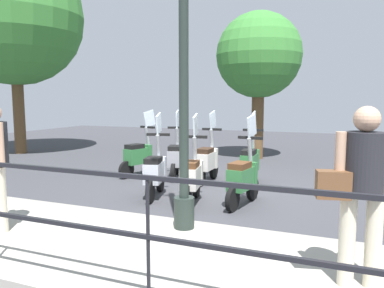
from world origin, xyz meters
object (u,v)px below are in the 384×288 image
at_px(pedestrian_with_bag, 361,183).
at_px(scooter_far_3, 139,155).
at_px(lamp_post_near, 184,73).
at_px(scooter_near_2, 155,171).
at_px(tree_distant, 259,56).
at_px(scooter_near_0, 243,177).
at_px(scooter_far_2, 176,157).
at_px(tree_large, 14,17).
at_px(scooter_far_1, 207,160).
at_px(scooter_far_0, 250,162).
at_px(scooter_near_1, 192,176).

distance_m(pedestrian_with_bag, scooter_far_3, 6.13).
xyz_separation_m(lamp_post_near, scooter_near_2, (1.71, 1.30, -1.63)).
height_order(tree_distant, scooter_near_2, tree_distant).
distance_m(lamp_post_near, scooter_far_3, 4.44).
height_order(lamp_post_near, scooter_near_2, lamp_post_near).
relative_size(lamp_post_near, scooter_near_0, 2.87).
bearing_deg(scooter_far_2, scooter_far_3, 80.58).
bearing_deg(tree_large, pedestrian_with_bag, -120.28).
xyz_separation_m(tree_large, scooter_far_3, (-1.76, -5.50, -3.90)).
distance_m(pedestrian_with_bag, scooter_near_0, 3.14).
xyz_separation_m(scooter_near_0, scooter_far_1, (1.46, 1.15, 0.00)).
bearing_deg(scooter_far_0, tree_large, 76.53).
bearing_deg(lamp_post_near, scooter_far_2, 25.91).
distance_m(tree_large, scooter_near_0, 9.78).
bearing_deg(scooter_near_0, scooter_far_3, 72.00).
distance_m(pedestrian_with_bag, tree_distant, 8.32).
height_order(tree_large, scooter_far_1, tree_large).
relative_size(pedestrian_with_bag, tree_large, 0.24).
xyz_separation_m(tree_large, scooter_far_0, (-1.67, -8.10, -3.90)).
xyz_separation_m(pedestrian_with_bag, scooter_near_0, (2.59, 1.67, -0.60)).
bearing_deg(lamp_post_near, scooter_near_2, 37.20).
relative_size(lamp_post_near, tree_large, 0.67).
xyz_separation_m(lamp_post_near, pedestrian_with_bag, (-0.82, -2.00, -1.03)).
bearing_deg(lamp_post_near, tree_large, 57.91).
xyz_separation_m(tree_distant, scooter_near_1, (-5.29, 0.00, -2.56)).
xyz_separation_m(scooter_near_2, scooter_far_1, (1.52, -0.48, 0.00)).
bearing_deg(scooter_far_3, tree_distant, -11.88).
distance_m(scooter_far_0, scooter_far_3, 2.60).
xyz_separation_m(scooter_far_1, scooter_far_3, (0.04, 1.70, 0.00)).
bearing_deg(scooter_far_0, scooter_near_1, 159.70).
bearing_deg(scooter_near_1, scooter_far_1, -0.07).
relative_size(tree_large, scooter_near_1, 4.27).
bearing_deg(scooter_near_0, lamp_post_near, 179.30).
bearing_deg(pedestrian_with_bag, scooter_far_2, 27.38).
bearing_deg(scooter_far_3, scooter_far_2, -65.61).
distance_m(pedestrian_with_bag, tree_large, 12.07).
distance_m(scooter_near_2, scooter_far_3, 1.98).
bearing_deg(scooter_near_0, pedestrian_with_bag, -137.33).
distance_m(pedestrian_with_bag, scooter_far_1, 4.97).
bearing_deg(scooter_near_2, scooter_near_1, -114.85).
bearing_deg(scooter_near_2, scooter_far_1, -31.73).
xyz_separation_m(lamp_post_near, scooter_near_1, (1.57, 0.52, -1.63)).
relative_size(pedestrian_with_bag, scooter_far_3, 1.03).
distance_m(scooter_near_0, scooter_far_2, 2.55).
xyz_separation_m(tree_distant, scooter_near_2, (-5.15, 0.78, -2.56)).
height_order(lamp_post_near, scooter_far_0, lamp_post_near).
distance_m(scooter_near_1, scooter_far_3, 2.63).
distance_m(scooter_near_1, scooter_near_2, 0.79).
distance_m(lamp_post_near, scooter_far_2, 4.10).
bearing_deg(scooter_far_1, scooter_far_0, -81.27).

